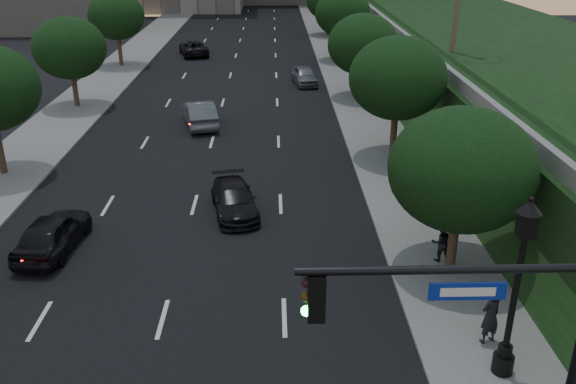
{
  "coord_description": "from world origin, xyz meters",
  "views": [
    {
      "loc": [
        3.7,
        -11.75,
        11.8
      ],
      "look_at": [
        4.17,
        7.13,
        3.6
      ],
      "focal_mm": 38.0,
      "sensor_mm": 36.0,
      "label": 1
    }
  ],
  "objects_px": {
    "sedan_far_left": "(194,48)",
    "sedan_far_right": "(304,76)",
    "sedan_near_right": "(234,200)",
    "pedestrian_b": "(441,242)",
    "street_lamp": "(514,298)",
    "pedestrian_c": "(421,167)",
    "sedan_near_left": "(52,233)",
    "sedan_mid_left": "(200,113)",
    "pedestrian_a": "(490,316)"
  },
  "relations": [
    {
      "from": "sedan_far_left",
      "to": "sedan_far_right",
      "type": "distance_m",
      "value": 16.5
    },
    {
      "from": "sedan_near_right",
      "to": "pedestrian_b",
      "type": "bearing_deg",
      "value": -41.34
    },
    {
      "from": "street_lamp",
      "to": "sedan_far_right",
      "type": "distance_m",
      "value": 35.83
    },
    {
      "from": "pedestrian_b",
      "to": "pedestrian_c",
      "type": "distance_m",
      "value": 7.93
    },
    {
      "from": "sedan_near_left",
      "to": "sedan_near_right",
      "type": "distance_m",
      "value": 7.72
    },
    {
      "from": "sedan_near_right",
      "to": "sedan_far_right",
      "type": "xyz_separation_m",
      "value": [
        4.37,
        24.47,
        0.09
      ]
    },
    {
      "from": "sedan_mid_left",
      "to": "pedestrian_b",
      "type": "distance_m",
      "value": 21.12
    },
    {
      "from": "street_lamp",
      "to": "sedan_near_right",
      "type": "relative_size",
      "value": 1.26
    },
    {
      "from": "street_lamp",
      "to": "sedan_near_left",
      "type": "relative_size",
      "value": 1.24
    },
    {
      "from": "sedan_far_left",
      "to": "street_lamp",
      "type": "bearing_deg",
      "value": 91.65
    },
    {
      "from": "sedan_near_right",
      "to": "sedan_near_left",
      "type": "bearing_deg",
      "value": -165.63
    },
    {
      "from": "street_lamp",
      "to": "sedan_near_right",
      "type": "distance_m",
      "value": 13.97
    },
    {
      "from": "sedan_far_right",
      "to": "street_lamp",
      "type": "bearing_deg",
      "value": -91.49
    },
    {
      "from": "sedan_far_left",
      "to": "pedestrian_a",
      "type": "relative_size",
      "value": 2.84
    },
    {
      "from": "street_lamp",
      "to": "pedestrian_b",
      "type": "distance_m",
      "value": 6.6
    },
    {
      "from": "sedan_mid_left",
      "to": "sedan_far_right",
      "type": "xyz_separation_m",
      "value": [
        7.33,
        11.18,
        -0.09
      ]
    },
    {
      "from": "street_lamp",
      "to": "pedestrian_b",
      "type": "bearing_deg",
      "value": 91.59
    },
    {
      "from": "sedan_mid_left",
      "to": "sedan_near_right",
      "type": "bearing_deg",
      "value": 88.64
    },
    {
      "from": "street_lamp",
      "to": "sedan_far_left",
      "type": "bearing_deg",
      "value": 106.62
    },
    {
      "from": "sedan_mid_left",
      "to": "sedan_far_left",
      "type": "distance_m",
      "value": 24.1
    },
    {
      "from": "sedan_far_left",
      "to": "sedan_near_right",
      "type": "distance_m",
      "value": 37.68
    },
    {
      "from": "sedan_far_right",
      "to": "pedestrian_b",
      "type": "bearing_deg",
      "value": -90.49
    },
    {
      "from": "pedestrian_b",
      "to": "pedestrian_c",
      "type": "bearing_deg",
      "value": -99.86
    },
    {
      "from": "sedan_near_left",
      "to": "sedan_far_right",
      "type": "xyz_separation_m",
      "value": [
        11.35,
        27.77,
        -0.04
      ]
    },
    {
      "from": "street_lamp",
      "to": "pedestrian_b",
      "type": "relative_size",
      "value": 3.65
    },
    {
      "from": "sedan_far_left",
      "to": "sedan_far_right",
      "type": "height_order",
      "value": "sedan_far_left"
    },
    {
      "from": "pedestrian_b",
      "to": "sedan_far_right",
      "type": "bearing_deg",
      "value": -85.34
    },
    {
      "from": "pedestrian_a",
      "to": "pedestrian_c",
      "type": "height_order",
      "value": "pedestrian_a"
    },
    {
      "from": "sedan_far_right",
      "to": "pedestrian_a",
      "type": "relative_size",
      "value": 2.3
    },
    {
      "from": "pedestrian_c",
      "to": "sedan_near_left",
      "type": "bearing_deg",
      "value": 34.52
    },
    {
      "from": "sedan_far_left",
      "to": "pedestrian_a",
      "type": "height_order",
      "value": "pedestrian_a"
    },
    {
      "from": "sedan_mid_left",
      "to": "sedan_near_right",
      "type": "height_order",
      "value": "sedan_mid_left"
    },
    {
      "from": "sedan_near_right",
      "to": "pedestrian_a",
      "type": "relative_size",
      "value": 2.38
    },
    {
      "from": "sedan_mid_left",
      "to": "pedestrian_a",
      "type": "height_order",
      "value": "pedestrian_a"
    },
    {
      "from": "sedan_near_left",
      "to": "sedan_mid_left",
      "type": "xyz_separation_m",
      "value": [
        4.02,
        16.59,
        0.05
      ]
    },
    {
      "from": "pedestrian_a",
      "to": "street_lamp",
      "type": "bearing_deg",
      "value": 66.77
    },
    {
      "from": "sedan_far_left",
      "to": "sedan_far_right",
      "type": "relative_size",
      "value": 1.24
    },
    {
      "from": "street_lamp",
      "to": "sedan_mid_left",
      "type": "bearing_deg",
      "value": 114.67
    },
    {
      "from": "sedan_far_left",
      "to": "sedan_near_right",
      "type": "xyz_separation_m",
      "value": [
        6.16,
        -37.17,
        -0.09
      ]
    },
    {
      "from": "street_lamp",
      "to": "sedan_far_left",
      "type": "distance_m",
      "value": 50.42
    },
    {
      "from": "sedan_near_left",
      "to": "sedan_far_left",
      "type": "relative_size",
      "value": 0.86
    },
    {
      "from": "sedan_far_right",
      "to": "pedestrian_c",
      "type": "bearing_deg",
      "value": -85.27
    },
    {
      "from": "sedan_near_right",
      "to": "street_lamp",
      "type": "bearing_deg",
      "value": -64.36
    },
    {
      "from": "sedan_mid_left",
      "to": "pedestrian_c",
      "type": "xyz_separation_m",
      "value": [
        12.03,
        -10.15,
        0.1
      ]
    },
    {
      "from": "street_lamp",
      "to": "sedan_far_right",
      "type": "relative_size",
      "value": 1.31
    },
    {
      "from": "street_lamp",
      "to": "sedan_far_left",
      "type": "height_order",
      "value": "street_lamp"
    },
    {
      "from": "pedestrian_b",
      "to": "pedestrian_c",
      "type": "height_order",
      "value": "same"
    },
    {
      "from": "sedan_far_left",
      "to": "pedestrian_b",
      "type": "relative_size",
      "value": 3.44
    },
    {
      "from": "sedan_far_right",
      "to": "sedan_mid_left",
      "type": "bearing_deg",
      "value": -130.94
    },
    {
      "from": "sedan_near_left",
      "to": "sedan_far_left",
      "type": "xyz_separation_m",
      "value": [
        0.82,
        40.48,
        -0.04
      ]
    }
  ]
}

